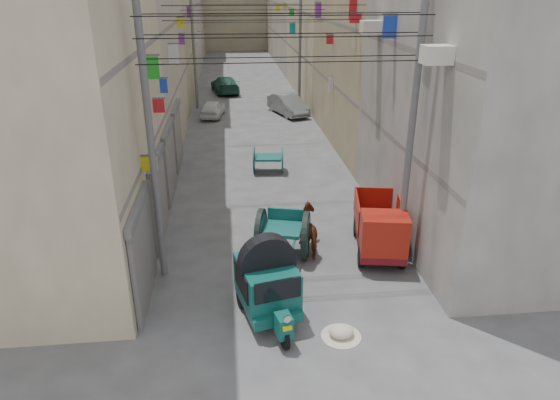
{
  "coord_description": "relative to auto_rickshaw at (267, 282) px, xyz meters",
  "views": [
    {
      "loc": [
        -1.52,
        -7.16,
        7.98
      ],
      "look_at": [
        -0.07,
        6.5,
        2.04
      ],
      "focal_mm": 32.0,
      "sensor_mm": 36.0,
      "label": 1
    }
  ],
  "objects": [
    {
      "name": "mini_truck",
      "position": [
        3.78,
        2.77,
        -0.2
      ],
      "size": [
        1.95,
        3.36,
        1.78
      ],
      "rotation": [
        0.0,
        0.0,
        -0.18
      ],
      "color": "black",
      "rests_on": "ground"
    },
    {
      "name": "auto_rickshaw",
      "position": [
        0.0,
        0.0,
        0.0
      ],
      "size": [
        1.83,
        2.64,
        1.79
      ],
      "rotation": [
        0.0,
        0.0,
        0.23
      ],
      "color": "black",
      "rests_on": "ground"
    },
    {
      "name": "shutters_left",
      "position": [
        -3.22,
        6.79,
        0.44
      ],
      "size": [
        0.18,
        14.4,
        2.88
      ],
      "color": "#545359",
      "rests_on": "ground"
    },
    {
      "name": "signboards",
      "position": [
        0.69,
        18.07,
        2.37
      ],
      "size": [
        8.22,
        40.52,
        5.67
      ],
      "color": "#1B9822",
      "rests_on": "ground"
    },
    {
      "name": "feed_sack",
      "position": [
        1.73,
        -1.01,
        -0.9
      ],
      "size": [
        0.62,
        0.49,
        0.31
      ],
      "primitive_type": "ellipsoid",
      "color": "beige",
      "rests_on": "ground"
    },
    {
      "name": "building_row_left",
      "position": [
        -7.3,
        30.54,
        5.4
      ],
      "size": [
        8.0,
        62.0,
        14.0
      ],
      "color": "beige",
      "rests_on": "ground"
    },
    {
      "name": "distant_car_white",
      "position": [
        -1.78,
        21.79,
        -0.51
      ],
      "size": [
        1.76,
        3.35,
        1.09
      ],
      "primitive_type": "imported",
      "rotation": [
        0.0,
        0.0,
        2.99
      ],
      "color": "white",
      "rests_on": "ground"
    },
    {
      "name": "distant_car_green",
      "position": [
        -0.94,
        29.75,
        -0.42
      ],
      "size": [
        2.49,
        4.62,
        1.27
      ],
      "primitive_type": "imported",
      "rotation": [
        0.0,
        0.0,
        3.31
      ],
      "color": "#1B4F40",
      "rests_on": "ground"
    },
    {
      "name": "second_cart",
      "position": [
        0.93,
        10.91,
        -0.41
      ],
      "size": [
        1.48,
        1.34,
        1.21
      ],
      "rotation": [
        0.0,
        0.0,
        -0.1
      ],
      "color": "#124F4B",
      "rests_on": "ground"
    },
    {
      "name": "overhead_cables",
      "position": [
        0.69,
        10.81,
        5.71
      ],
      "size": [
        7.4,
        22.52,
        1.12
      ],
      "color": "black",
      "rests_on": "ground"
    },
    {
      "name": "building_row_right",
      "position": [
        8.69,
        30.54,
        5.4
      ],
      "size": [
        8.0,
        62.0,
        14.0
      ],
      "color": "#A6A19B",
      "rests_on": "ground"
    },
    {
      "name": "utility_poles",
      "position": [
        0.69,
        13.41,
        2.94
      ],
      "size": [
        7.4,
        22.2,
        8.0
      ],
      "color": "#58585B",
      "rests_on": "ground"
    },
    {
      "name": "ac_units",
      "position": [
        4.34,
        4.08,
        6.38
      ],
      "size": [
        0.7,
        6.55,
        3.35
      ],
      "color": "beige",
      "rests_on": "ground"
    },
    {
      "name": "horse",
      "position": [
        1.7,
        3.41,
        -0.34
      ],
      "size": [
        1.07,
        1.8,
        1.42
      ],
      "primitive_type": "imported",
      "rotation": [
        0.0,
        0.0,
        3.33
      ],
      "color": "#5C2F16",
      "rests_on": "ground"
    },
    {
      "name": "tonga_cart",
      "position": [
        0.74,
        3.12,
        -0.25
      ],
      "size": [
        2.1,
        3.62,
        1.54
      ],
      "rotation": [
        0.0,
        0.0,
        -0.26
      ],
      "color": "black",
      "rests_on": "ground"
    },
    {
      "name": "distant_car_grey",
      "position": [
        3.19,
        21.92,
        -0.4
      ],
      "size": [
        2.6,
        4.21,
        1.31
      ],
      "primitive_type": "imported",
      "rotation": [
        0.0,
        0.0,
        0.33
      ],
      "color": "#5D6360",
      "rests_on": "ground"
    }
  ]
}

